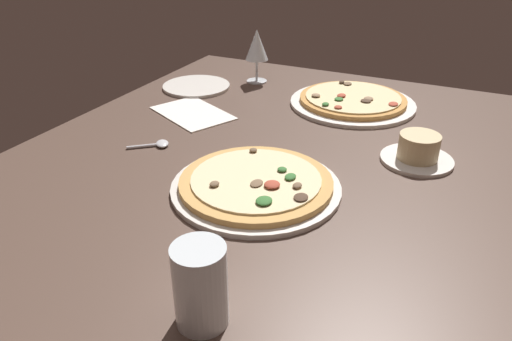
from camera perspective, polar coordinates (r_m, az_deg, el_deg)
name	(u,v)px	position (r cm, az deg, el deg)	size (l,w,h in cm)	color
dining_table	(256,188)	(96.33, 0.00, -2.03)	(150.00, 110.00, 4.00)	brown
pizza_main	(256,184)	(91.09, 0.02, -1.62)	(32.08, 32.08, 3.40)	silver
pizza_side	(352,101)	(134.42, 11.27, 8.02)	(33.39, 33.39, 3.35)	white
ramekin_on_saucer	(418,151)	(106.34, 18.50, 2.20)	(15.01, 15.01, 6.08)	silver
wine_glass_far	(257,47)	(148.33, 0.09, 14.35)	(6.83, 6.83, 15.82)	silver
water_glass	(201,290)	(62.43, -6.51, -13.76)	(6.90, 6.90, 11.51)	silver
side_plate	(196,86)	(146.80, -7.02, 9.79)	(19.76, 19.76, 0.90)	silver
paper_menu	(193,113)	(127.52, -7.45, 6.71)	(13.92, 21.05, 0.30)	white
spoon	(158,144)	(110.64, -11.47, 3.05)	(7.69, 8.60, 1.00)	silver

